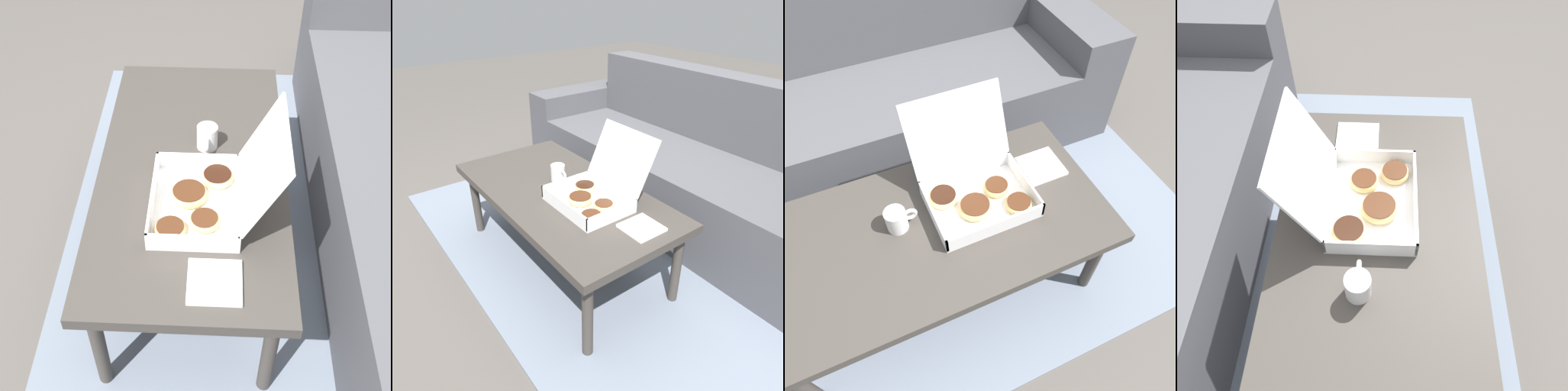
# 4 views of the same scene
# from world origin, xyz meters

# --- Properties ---
(ground_plane) EXTENTS (12.00, 12.00, 0.00)m
(ground_plane) POSITION_xyz_m (0.00, 0.00, 0.00)
(ground_plane) COLOR #514C47
(area_rug) EXTENTS (2.44, 1.83, 0.01)m
(area_rug) POSITION_xyz_m (0.00, 0.30, 0.01)
(area_rug) COLOR slate
(area_rug) RESTS_ON ground_plane
(coffee_table) EXTENTS (1.20, 0.61, 0.43)m
(coffee_table) POSITION_xyz_m (0.00, -0.12, 0.39)
(coffee_table) COLOR #3D3833
(coffee_table) RESTS_ON ground_plane
(pastry_box) EXTENTS (0.35, 0.39, 0.31)m
(pastry_box) POSITION_xyz_m (0.18, -0.07, 0.49)
(pastry_box) COLOR white
(pastry_box) RESTS_ON coffee_table
(coffee_mug) EXTENTS (0.11, 0.07, 0.08)m
(coffee_mug) POSITION_xyz_m (-0.10, -0.08, 0.47)
(coffee_mug) COLOR white
(coffee_mug) RESTS_ON coffee_table
(napkin_stack) EXTENTS (0.15, 0.15, 0.01)m
(napkin_stack) POSITION_xyz_m (0.46, -0.04, 0.44)
(napkin_stack) COLOR white
(napkin_stack) RESTS_ON coffee_table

